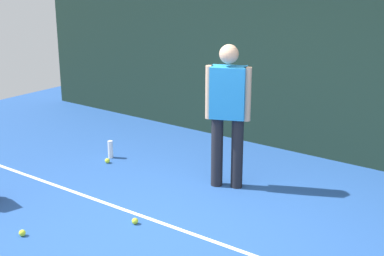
% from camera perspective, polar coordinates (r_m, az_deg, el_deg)
% --- Properties ---
extents(ground_plane, '(12.00, 12.00, 0.00)m').
position_cam_1_polar(ground_plane, '(5.59, -2.49, -10.83)').
color(ground_plane, '#234C93').
extents(back_fence, '(10.00, 0.10, 2.27)m').
position_cam_1_polar(back_fence, '(7.65, 11.75, 5.58)').
color(back_fence, '#192D23').
rests_on(back_fence, ground).
extents(court_line, '(9.00, 0.05, 0.00)m').
position_cam_1_polar(court_line, '(5.69, -1.58, -10.28)').
color(court_line, white).
rests_on(court_line, ground).
extents(tennis_player, '(0.49, 0.36, 1.70)m').
position_cam_1_polar(tennis_player, '(6.37, 3.71, 2.07)').
color(tennis_player, black).
rests_on(tennis_player, ground).
extents(tennis_ball_by_fence, '(0.07, 0.07, 0.07)m').
position_cam_1_polar(tennis_ball_by_fence, '(5.79, -5.89, -9.50)').
color(tennis_ball_by_fence, '#CCE033').
rests_on(tennis_ball_by_fence, ground).
extents(tennis_ball_mid_court, '(0.07, 0.07, 0.07)m').
position_cam_1_polar(tennis_ball_mid_court, '(7.47, -8.70, -3.34)').
color(tennis_ball_mid_court, '#CCE033').
rests_on(tennis_ball_mid_court, ground).
extents(tennis_ball_far_left, '(0.07, 0.07, 0.07)m').
position_cam_1_polar(tennis_ball_far_left, '(5.78, -17.07, -10.28)').
color(tennis_ball_far_left, '#CCE033').
rests_on(tennis_ball_far_left, ground).
extents(water_bottle, '(0.07, 0.07, 0.24)m').
position_cam_1_polar(water_bottle, '(7.63, -8.39, -2.18)').
color(water_bottle, white).
rests_on(water_bottle, ground).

